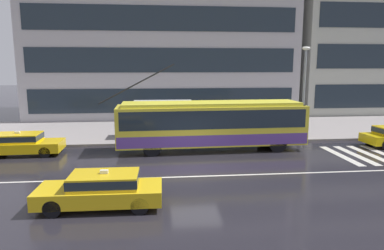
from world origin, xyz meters
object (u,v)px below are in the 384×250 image
Objects in this scene: trolleybus at (211,124)px; pedestrian_walking_past at (193,125)px; pedestrian_at_shelter at (186,113)px; taxi_oncoming_near at (102,188)px; pedestrian_approaching_curb at (243,120)px; taxi_queued_behind_bus at (20,143)px; street_lamp at (304,84)px; bus_shelter at (163,109)px.

trolleybus is 7.37× the size of pedestrian_walking_past.
taxi_oncoming_near is at bearing -108.17° from pedestrian_at_shelter.
pedestrian_approaching_curb is 1.04× the size of pedestrian_walking_past.
taxi_queued_behind_bus is at bearing -164.04° from pedestrian_approaching_curb.
street_lamp reaches higher than pedestrian_at_shelter.
trolleybus reaches higher than pedestrian_approaching_curb.
taxi_oncoming_near is 12.45m from bus_shelter.
pedestrian_approaching_curb is at bearing 52.52° from trolleybus.
bus_shelter reaches higher than pedestrian_walking_past.
pedestrian_walking_past is (4.47, 10.77, 0.42)m from taxi_oncoming_near.
pedestrian_walking_past is 0.27× the size of street_lamp.
taxi_queued_behind_bus is 14.70m from pedestrian_approaching_curb.
street_lamp is at bearing -22.72° from pedestrian_approaching_curb.
taxi_oncoming_near is 1.09× the size of bus_shelter.
pedestrian_at_shelter is at bearing 102.60° from pedestrian_walking_past.
pedestrian_approaching_curb is at bearing -0.23° from bus_shelter.
pedestrian_at_shelter is at bearing 71.83° from taxi_oncoming_near.
pedestrian_walking_past is at bearing -160.60° from pedestrian_approaching_curb.
bus_shelter is 2.06× the size of pedestrian_at_shelter.
pedestrian_walking_past reaches higher than taxi_oncoming_near.
trolleybus is 7.47m from street_lamp.
street_lamp reaches higher than taxi_queued_behind_bus.
pedestrian_at_shelter reaches higher than taxi_queued_behind_bus.
taxi_oncoming_near is 2.69× the size of pedestrian_walking_past.
street_lamp is at bearing 18.95° from trolleybus.
trolleybus reaches higher than pedestrian_walking_past.
pedestrian_walking_past is (-0.84, 2.54, -0.49)m from trolleybus.
bus_shelter is at bearing 26.11° from taxi_queued_behind_bus.
pedestrian_at_shelter is 1.83m from pedestrian_walking_past.
pedestrian_walking_past is at bearing -77.40° from pedestrian_at_shelter.
bus_shelter is at bearing 145.86° from pedestrian_walking_past.
street_lamp is (9.59, -1.60, 1.81)m from bus_shelter.
trolleybus is 4.40m from pedestrian_at_shelter.
taxi_oncoming_near is at bearing -112.52° from pedestrian_walking_past.
taxi_oncoming_near is (5.84, -8.07, -0.00)m from taxi_queued_behind_bus.
taxi_queued_behind_bus is 9.33m from bus_shelter.
pedestrian_approaching_curb is 4.05m from pedestrian_walking_past.
bus_shelter is (-2.86, 3.91, 0.42)m from trolleybus.
trolleybus is at bearing 57.19° from taxi_oncoming_near.
trolleybus reaches higher than bus_shelter.
pedestrian_approaching_curb reaches higher than taxi_queued_behind_bus.
pedestrian_at_shelter is 1.15× the size of pedestrian_approaching_curb.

